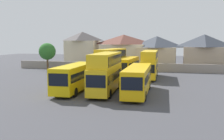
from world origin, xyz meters
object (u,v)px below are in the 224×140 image
at_px(bus_1, 75,76).
at_px(bus_3, 138,79).
at_px(bus_2, 106,71).
at_px(bus_4, 111,61).
at_px(house_terrace_centre, 124,51).
at_px(tree_left_of_lot, 47,52).
at_px(bus_5, 127,66).
at_px(house_terrace_far_right, 204,52).
at_px(bus_6, 150,63).
at_px(house_terrace_right, 157,52).
at_px(house_terrace_left, 83,49).

height_order(bus_1, bus_3, bus_1).
height_order(bus_1, bus_2, bus_2).
distance_m(bus_4, house_terrace_centre, 17.65).
height_order(bus_2, tree_left_of_lot, tree_left_of_lot).
xyz_separation_m(bus_5, house_terrace_far_right, (14.45, 16.04, 2.09)).
relative_size(bus_3, house_terrace_centre, 1.08).
relative_size(bus_2, bus_6, 0.96).
distance_m(bus_2, bus_4, 15.38).
bearing_deg(house_terrace_right, tree_left_of_lot, -156.33).
relative_size(house_terrace_left, tree_left_of_lot, 1.45).
distance_m(bus_1, bus_5, 15.67).
xyz_separation_m(house_terrace_left, house_terrace_far_right, (29.44, -1.19, -0.41)).
xyz_separation_m(bus_4, house_terrace_left, (-11.99, 17.45, 1.64)).
distance_m(bus_6, house_terrace_left, 25.95).
bearing_deg(bus_5, house_terrace_far_right, 139.32).
bearing_deg(house_terrace_left, house_terrace_centre, 0.59).
bearing_deg(bus_5, house_terrace_left, -137.65).
xyz_separation_m(house_terrace_left, house_terrace_right, (18.82, -0.42, -0.59)).
distance_m(house_terrace_centre, house_terrace_far_right, 18.74).
bearing_deg(house_terrace_left, house_terrace_right, -1.28).
relative_size(house_terrace_centre, tree_left_of_lot, 1.84).
relative_size(bus_4, house_terrace_far_right, 1.22).
height_order(bus_3, tree_left_of_lot, tree_left_of_lot).
bearing_deg(house_terrace_right, bus_4, -111.85).
height_order(bus_3, house_terrace_centre, house_terrace_centre).
bearing_deg(bus_2, house_terrace_centre, -175.74).
xyz_separation_m(bus_2, house_terrace_centre, (-4.42, 32.61, 1.27)).
relative_size(house_terrace_far_right, tree_left_of_lot, 1.53).
bearing_deg(house_terrace_right, house_terrace_far_right, -4.17).
bearing_deg(bus_4, bus_5, 99.10).
relative_size(bus_2, house_terrace_centre, 0.92).
bearing_deg(bus_3, tree_left_of_lot, -135.34).
bearing_deg(house_terrace_left, bus_1, -71.26).
bearing_deg(bus_3, house_terrace_centre, -168.05).
distance_m(bus_5, house_terrace_right, 17.35).
xyz_separation_m(bus_5, bus_6, (4.08, -0.28, 0.72)).
bearing_deg(bus_5, bus_1, -13.45).
height_order(bus_4, bus_5, bus_4).
height_order(bus_1, house_terrace_right, house_terrace_right).
bearing_deg(house_terrace_far_right, bus_5, -132.02).
relative_size(bus_3, bus_5, 1.16).
bearing_deg(bus_3, house_terrace_right, 178.00).
relative_size(bus_1, house_terrace_centre, 0.99).
xyz_separation_m(bus_2, house_terrace_right, (3.66, 32.08, 1.07)).
relative_size(bus_2, house_terrace_right, 1.11).
height_order(house_terrace_right, house_terrace_far_right, house_terrace_far_right).
bearing_deg(house_terrace_centre, house_terrace_far_right, -4.00).
xyz_separation_m(bus_1, bus_2, (4.17, -0.12, 0.86)).
relative_size(bus_6, house_terrace_right, 1.16).
xyz_separation_m(bus_4, house_terrace_right, (6.83, 17.02, 1.05)).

